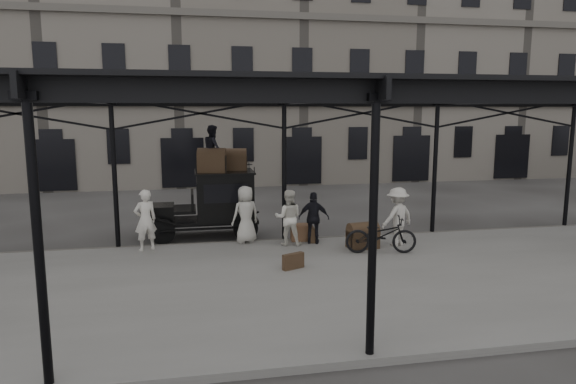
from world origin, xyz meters
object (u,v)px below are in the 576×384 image
at_px(porter_left, 145,220).
at_px(steamer_trunk_platform, 363,237).
at_px(taxi, 215,201).
at_px(porter_official, 314,218).
at_px(bicycle, 381,235).
at_px(steamer_trunk_roof_near, 212,162).

relative_size(porter_left, steamer_trunk_platform, 2.04).
relative_size(taxi, porter_official, 2.32).
height_order(taxi, porter_left, taxi).
height_order(porter_left, porter_official, porter_left).
bearing_deg(steamer_trunk_platform, bicycle, -70.21).
bearing_deg(bicycle, porter_left, 87.23).
distance_m(taxi, steamer_trunk_roof_near, 1.33).
height_order(taxi, steamer_trunk_roof_near, steamer_trunk_roof_near).
bearing_deg(porter_official, steamer_trunk_roof_near, -15.06).
relative_size(porter_official, steamer_trunk_platform, 1.81).
distance_m(taxi, bicycle, 5.64).
xyz_separation_m(porter_left, steamer_trunk_roof_near, (2.00, 1.60, 1.47)).
bearing_deg(bicycle, taxi, 63.25).
xyz_separation_m(porter_official, bicycle, (1.61, -1.38, -0.26)).
distance_m(taxi, steamer_trunk_platform, 5.05).
relative_size(porter_official, bicycle, 0.79).
bearing_deg(steamer_trunk_roof_near, bicycle, -23.99).
distance_m(bicycle, steamer_trunk_platform, 0.72).
xyz_separation_m(porter_left, bicycle, (6.53, -1.58, -0.36)).
bearing_deg(porter_official, bicycle, 155.95).
height_order(porter_left, steamer_trunk_roof_near, steamer_trunk_roof_near).
bearing_deg(porter_official, steamer_trunk_platform, 166.02).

